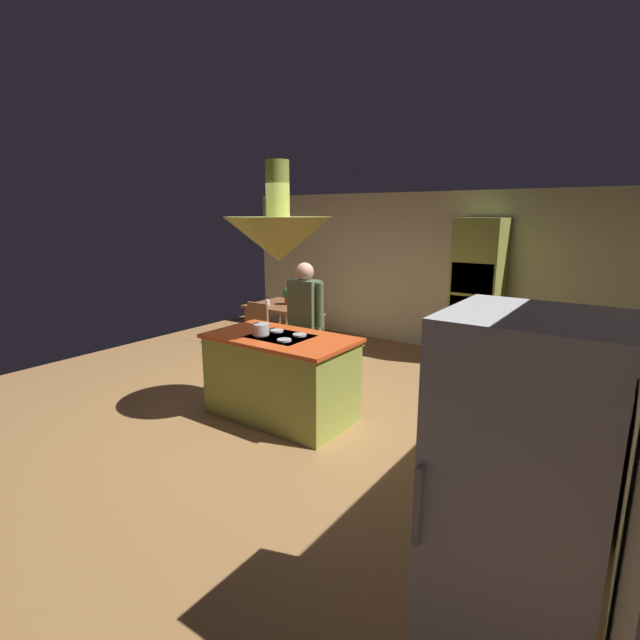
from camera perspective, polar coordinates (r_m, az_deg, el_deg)
The scene contains 18 objects.
ground at distance 5.52m, azimuth -3.29°, elevation -10.81°, with size 8.16×8.16×0.00m, color #9E7042.
wall_back at distance 8.11m, azimuth 11.90°, elevation 5.88°, with size 6.80×0.10×2.55m, color beige.
kitchen_island at distance 5.21m, azimuth -4.72°, elevation -6.82°, with size 1.60×0.91×0.94m.
counter_run_right at distance 4.89m, azimuth 29.36°, elevation -9.73°, with size 0.73×2.46×0.92m.
oven_tower at distance 7.39m, azimuth 18.43°, elevation 3.28°, with size 0.66×0.62×2.15m.
refrigerator at distance 2.47m, azimuth 22.84°, elevation -20.23°, with size 0.72×0.74×1.80m.
dining_table at distance 7.76m, azimuth -4.57°, elevation 1.19°, with size 0.96×0.95×0.76m.
person_at_island at distance 5.74m, azimuth -1.82°, elevation -0.00°, with size 0.53×0.22×1.64m.
range_hood at distance 4.91m, azimuth -5.04°, elevation 10.00°, with size 1.10×1.10×1.00m.
pendant_light_over_table at distance 7.62m, azimuth -4.73°, elevation 10.11°, with size 0.32×0.32×0.82m.
chair_facing_island at distance 7.29m, azimuth -8.01°, elevation -0.88°, with size 0.40×0.40×0.87m.
chair_by_back_wall at distance 8.33m, azimuth -1.52°, elevation 0.95°, with size 0.40×0.40×0.87m.
potted_plant_on_table at distance 7.66m, azimuth -3.79°, elevation 3.12°, with size 0.20×0.20×0.30m.
cup_on_table at distance 7.63m, azimuth -6.37°, elevation 2.09°, with size 0.07×0.07×0.09m, color white.
canister_flour at distance 4.15m, azimuth 29.21°, elevation -5.80°, with size 0.13×0.13×0.16m, color silver.
canister_sugar at distance 4.32m, azimuth 29.50°, elevation -4.92°, with size 0.12×0.12×0.19m, color silver.
microwave_on_counter at distance 5.42m, azimuth 30.82°, elevation -1.26°, with size 0.46×0.36×0.28m, color #232326.
cooking_pot_on_cooktop at distance 5.06m, azimuth -7.17°, elevation -1.12°, with size 0.18×0.18×0.12m, color #B2B2B7.
Camera 1 is at (3.15, -3.97, 2.20)m, focal length 26.50 mm.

